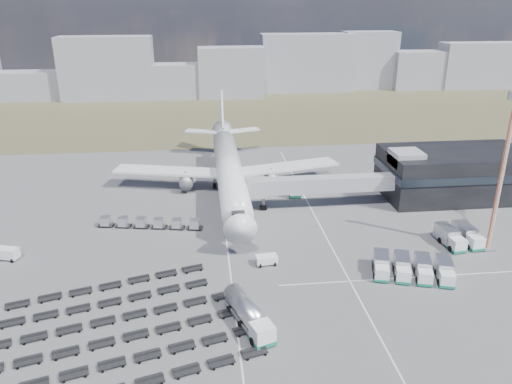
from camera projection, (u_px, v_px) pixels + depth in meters
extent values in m
plane|color=#565659|center=(241.00, 261.00, 81.83)|extent=(420.00, 420.00, 0.00)
cube|color=brown|center=(217.00, 114.00, 183.52)|extent=(420.00, 90.00, 0.01)
cube|color=silver|center=(227.00, 247.00, 86.25)|extent=(0.25, 110.00, 0.01)
cube|color=silver|center=(329.00, 242.00, 88.09)|extent=(0.25, 110.00, 0.01)
cube|color=silver|center=(407.00, 278.00, 76.99)|extent=(40.00, 0.25, 0.01)
cube|color=black|center=(454.00, 173.00, 107.09)|extent=(30.00, 16.00, 10.00)
cube|color=#262D38|center=(455.00, 168.00, 106.65)|extent=(30.40, 16.40, 1.60)
cube|color=#939399|center=(406.00, 158.00, 102.36)|extent=(6.00, 6.00, 3.00)
cube|color=#939399|center=(322.00, 184.00, 100.76)|extent=(29.80, 3.00, 3.00)
cube|color=#939399|center=(256.00, 188.00, 98.93)|extent=(4.00, 3.60, 3.40)
cylinder|color=slate|center=(263.00, 198.00, 100.48)|extent=(0.70, 0.70, 5.10)
cylinder|color=black|center=(263.00, 208.00, 101.25)|extent=(1.40, 0.90, 1.40)
cylinder|color=white|center=(229.00, 171.00, 107.62)|extent=(5.60, 48.00, 5.60)
cone|color=white|center=(239.00, 223.00, 83.12)|extent=(5.60, 5.00, 5.60)
cone|color=white|center=(223.00, 134.00, 133.21)|extent=(5.60, 8.00, 5.60)
cube|color=black|center=(238.00, 214.00, 84.68)|extent=(2.20, 2.00, 0.80)
cube|color=white|center=(170.00, 171.00, 111.35)|extent=(25.59, 11.38, 0.50)
cube|color=white|center=(285.00, 167.00, 114.01)|extent=(25.59, 11.38, 0.50)
cylinder|color=slate|center=(186.00, 181.00, 110.48)|extent=(3.00, 5.00, 3.00)
cylinder|color=slate|center=(271.00, 177.00, 112.43)|extent=(3.00, 5.00, 3.00)
cube|color=white|center=(202.00, 131.00, 134.35)|extent=(9.49, 5.63, 0.35)
cube|color=white|center=(243.00, 130.00, 135.47)|extent=(9.49, 5.63, 0.35)
cube|color=white|center=(222.00, 111.00, 133.89)|extent=(0.50, 9.06, 11.45)
cylinder|color=slate|center=(237.00, 230.00, 89.69)|extent=(0.50, 0.50, 2.50)
cylinder|color=slate|center=(215.00, 183.00, 112.48)|extent=(0.60, 0.60, 2.50)
cylinder|color=slate|center=(243.00, 182.00, 113.13)|extent=(0.60, 0.60, 2.50)
cylinder|color=black|center=(237.00, 234.00, 89.97)|extent=(0.50, 1.20, 1.20)
cube|color=gray|center=(30.00, 86.00, 206.74)|extent=(50.73, 12.00, 11.53)
cube|color=gray|center=(107.00, 68.00, 204.66)|extent=(37.50, 12.00, 25.38)
cube|color=gray|center=(159.00, 81.00, 209.31)|extent=(46.52, 12.00, 14.06)
cube|color=gray|center=(231.00, 72.00, 210.37)|extent=(27.48, 12.00, 20.71)
cube|color=gray|center=(307.00, 63.00, 222.85)|extent=(41.27, 12.00, 25.06)
cube|color=gray|center=(368.00, 60.00, 230.29)|extent=(24.51, 12.00, 25.46)
cube|color=gray|center=(431.00, 70.00, 230.71)|extent=(36.72, 12.00, 17.05)
cube|color=gray|center=(485.00, 65.00, 231.91)|extent=(42.95, 12.00, 20.60)
cube|color=white|center=(262.00, 333.00, 61.84)|extent=(3.35, 3.35, 2.52)
cube|color=#157861|center=(262.00, 340.00, 62.20)|extent=(3.49, 3.49, 0.55)
cylinder|color=silver|center=(245.00, 307.00, 66.16)|extent=(5.30, 8.66, 2.74)
cube|color=slate|center=(245.00, 315.00, 66.63)|extent=(5.20, 8.63, 0.38)
cylinder|color=black|center=(250.00, 324.00, 65.35)|extent=(3.09, 2.08, 1.21)
cube|color=white|center=(266.00, 260.00, 80.62)|extent=(3.62, 2.27, 1.53)
cube|color=white|center=(7.00, 254.00, 81.97)|extent=(4.17, 2.76, 2.08)
cube|color=white|center=(293.00, 187.00, 108.99)|extent=(2.58, 6.06, 2.79)
cube|color=#157861|center=(293.00, 192.00, 109.41)|extent=(2.69, 6.16, 0.45)
cube|color=white|center=(382.00, 273.00, 75.92)|extent=(2.63, 2.57, 2.04)
cube|color=#157861|center=(381.00, 278.00, 76.21)|extent=(2.75, 2.69, 0.42)
cube|color=silver|center=(381.00, 261.00, 78.76)|extent=(3.37, 4.73, 2.41)
cube|color=white|center=(403.00, 275.00, 75.39)|extent=(2.63, 2.57, 2.04)
cube|color=#157861|center=(403.00, 280.00, 75.68)|extent=(2.75, 2.69, 0.42)
cube|color=silver|center=(402.00, 263.00, 78.23)|extent=(3.37, 4.73, 2.41)
cube|color=white|center=(425.00, 277.00, 74.86)|extent=(2.63, 2.57, 2.04)
cube|color=#157861|center=(424.00, 282.00, 75.15)|extent=(2.75, 2.69, 0.42)
cube|color=silver|center=(423.00, 264.00, 77.69)|extent=(3.37, 4.73, 2.41)
cube|color=white|center=(447.00, 279.00, 74.32)|extent=(2.63, 2.57, 2.04)
cube|color=#157861|center=(446.00, 284.00, 74.61)|extent=(2.75, 2.69, 0.42)
cube|color=silver|center=(444.00, 266.00, 77.16)|extent=(3.37, 4.73, 2.41)
cube|color=white|center=(458.00, 245.00, 84.44)|extent=(2.52, 2.43, 2.22)
cube|color=#157861|center=(457.00, 249.00, 84.75)|extent=(2.63, 2.54, 0.45)
cube|color=silver|center=(446.00, 233.00, 87.51)|extent=(2.85, 4.85, 2.63)
cube|color=white|center=(476.00, 243.00, 85.09)|extent=(2.52, 2.43, 2.22)
cube|color=#157861|center=(475.00, 247.00, 85.40)|extent=(2.63, 2.54, 0.45)
cube|color=silver|center=(464.00, 232.00, 88.16)|extent=(2.85, 4.85, 2.63)
cube|color=black|center=(106.00, 225.00, 93.96)|extent=(3.02, 2.17, 0.19)
cube|color=silver|center=(106.00, 221.00, 93.63)|extent=(1.98, 1.98, 1.59)
cube|color=black|center=(124.00, 226.00, 93.73)|extent=(3.02, 2.17, 0.19)
cube|color=silver|center=(123.00, 221.00, 93.40)|extent=(1.98, 1.98, 1.59)
cube|color=black|center=(141.00, 226.00, 93.50)|extent=(3.02, 2.17, 0.19)
cube|color=silver|center=(141.00, 222.00, 93.17)|extent=(1.98, 1.98, 1.59)
cube|color=black|center=(159.00, 227.00, 93.27)|extent=(3.02, 2.17, 0.19)
cube|color=silver|center=(159.00, 222.00, 92.94)|extent=(1.98, 1.98, 1.59)
cube|color=black|center=(177.00, 227.00, 93.04)|extent=(3.02, 2.17, 0.19)
cube|color=silver|center=(177.00, 223.00, 92.71)|extent=(1.98, 1.98, 1.59)
cube|color=black|center=(195.00, 228.00, 92.81)|extent=(3.02, 2.17, 0.19)
cube|color=silver|center=(195.00, 223.00, 92.47)|extent=(1.98, 1.98, 1.59)
cube|color=black|center=(124.00, 361.00, 59.00)|extent=(32.91, 10.90, 0.76)
cube|color=black|center=(119.00, 338.00, 62.81)|extent=(32.91, 10.90, 0.76)
cube|color=black|center=(114.00, 319.00, 66.63)|extent=(32.91, 10.90, 0.76)
cube|color=black|center=(110.00, 301.00, 70.44)|extent=(28.85, 9.73, 0.76)
cube|color=black|center=(106.00, 286.00, 74.25)|extent=(28.85, 9.73, 0.76)
cylinder|color=#CF4E21|center=(501.00, 178.00, 80.94)|extent=(0.73, 0.73, 26.06)
cube|color=#565659|center=(488.00, 248.00, 85.67)|extent=(2.08, 2.08, 0.31)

